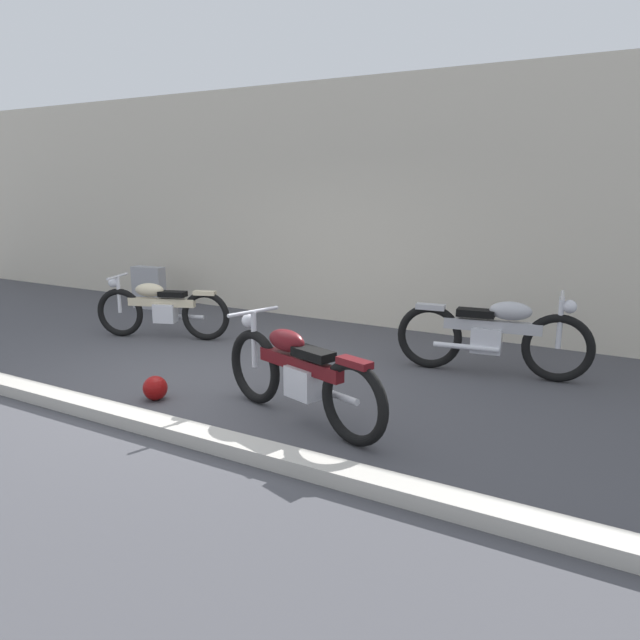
% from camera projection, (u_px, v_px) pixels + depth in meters
% --- Properties ---
extents(ground_plane, '(40.00, 40.00, 0.00)m').
position_uv_depth(ground_plane, '(200.00, 381.00, 6.56)').
color(ground_plane, '#47474C').
extents(building_wall, '(18.00, 0.30, 3.59)m').
position_uv_depth(building_wall, '(350.00, 204.00, 9.13)').
color(building_wall, beige).
rests_on(building_wall, ground_plane).
extents(curb_strip, '(18.00, 0.24, 0.12)m').
position_uv_depth(curb_strip, '(109.00, 413.00, 5.51)').
color(curb_strip, '#B7B2A8').
rests_on(curb_strip, ground_plane).
extents(stone_marker, '(0.60, 0.26, 0.72)m').
position_uv_depth(stone_marker, '(149.00, 288.00, 10.35)').
color(stone_marker, '#9E9EA3').
rests_on(stone_marker, ground_plane).
extents(helmet, '(0.24, 0.24, 0.24)m').
position_uv_depth(helmet, '(155.00, 388.00, 5.98)').
color(helmet, maroon).
rests_on(helmet, ground_plane).
extents(motorcycle_maroon, '(2.00, 0.83, 0.93)m').
position_uv_depth(motorcycle_maroon, '(299.00, 374.00, 5.38)').
color(motorcycle_maroon, black).
rests_on(motorcycle_maroon, ground_plane).
extents(motorcycle_cream, '(1.85, 0.84, 0.87)m').
position_uv_depth(motorcycle_cream, '(161.00, 309.00, 8.33)').
color(motorcycle_cream, black).
rests_on(motorcycle_cream, ground_plane).
extents(motorcycle_silver, '(2.13, 0.64, 0.96)m').
position_uv_depth(motorcycle_silver, '(493.00, 335.00, 6.70)').
color(motorcycle_silver, black).
rests_on(motorcycle_silver, ground_plane).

